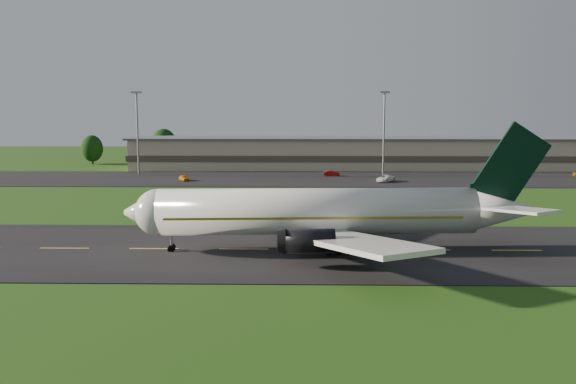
{
  "coord_description": "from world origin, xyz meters",
  "views": [
    {
      "loc": [
        -15.07,
        -76.08,
        17.9
      ],
      "look_at": [
        -16.78,
        8.0,
        6.0
      ],
      "focal_mm": 40.0,
      "sensor_mm": 36.0,
      "label": 1
    }
  ],
  "objects_px": {
    "light_mast_west": "(137,123)",
    "light_mast_centre": "(384,123)",
    "service_vehicle_c": "(385,178)",
    "service_vehicle_a": "(184,178)",
    "airliner": "(324,212)",
    "terminal": "(381,154)",
    "service_vehicle_b": "(332,173)"
  },
  "relations": [
    {
      "from": "light_mast_west",
      "to": "light_mast_centre",
      "type": "bearing_deg",
      "value": 0.0
    },
    {
      "from": "light_mast_west",
      "to": "service_vehicle_b",
      "type": "xyz_separation_m",
      "value": [
        47.33,
        -2.32,
        -12.0
      ]
    },
    {
      "from": "service_vehicle_c",
      "to": "light_mast_west",
      "type": "bearing_deg",
      "value": -157.16
    },
    {
      "from": "service_vehicle_c",
      "to": "service_vehicle_a",
      "type": "bearing_deg",
      "value": -145.62
    },
    {
      "from": "terminal",
      "to": "service_vehicle_c",
      "type": "xyz_separation_m",
      "value": [
        -2.56,
        -29.64,
        -3.14
      ]
    },
    {
      "from": "light_mast_centre",
      "to": "service_vehicle_a",
      "type": "relative_size",
      "value": 5.42
    },
    {
      "from": "light_mast_west",
      "to": "service_vehicle_a",
      "type": "bearing_deg",
      "value": -42.71
    },
    {
      "from": "light_mast_west",
      "to": "service_vehicle_c",
      "type": "height_order",
      "value": "light_mast_west"
    },
    {
      "from": "light_mast_west",
      "to": "light_mast_centre",
      "type": "xyz_separation_m",
      "value": [
        60.0,
        0.0,
        0.0
      ]
    },
    {
      "from": "airliner",
      "to": "service_vehicle_c",
      "type": "relative_size",
      "value": 9.55
    },
    {
      "from": "terminal",
      "to": "service_vehicle_a",
      "type": "distance_m",
      "value": 55.94
    },
    {
      "from": "light_mast_centre",
      "to": "light_mast_west",
      "type": "bearing_deg",
      "value": 180.0
    },
    {
      "from": "light_mast_centre",
      "to": "service_vehicle_a",
      "type": "xyz_separation_m",
      "value": [
        -46.57,
        -12.39,
        -12.0
      ]
    },
    {
      "from": "light_mast_centre",
      "to": "service_vehicle_c",
      "type": "relative_size",
      "value": 3.79
    },
    {
      "from": "light_mast_west",
      "to": "service_vehicle_c",
      "type": "xyz_separation_m",
      "value": [
        58.84,
        -13.46,
        -11.89
      ]
    },
    {
      "from": "service_vehicle_a",
      "to": "light_mast_centre",
      "type": "bearing_deg",
      "value": -14.99
    },
    {
      "from": "light_mast_centre",
      "to": "service_vehicle_a",
      "type": "bearing_deg",
      "value": -165.1
    },
    {
      "from": "service_vehicle_a",
      "to": "service_vehicle_c",
      "type": "distance_m",
      "value": 45.43
    },
    {
      "from": "airliner",
      "to": "terminal",
      "type": "height_order",
      "value": "airliner"
    },
    {
      "from": "light_mast_centre",
      "to": "service_vehicle_a",
      "type": "height_order",
      "value": "light_mast_centre"
    },
    {
      "from": "terminal",
      "to": "light_mast_west",
      "type": "bearing_deg",
      "value": -165.24
    },
    {
      "from": "service_vehicle_a",
      "to": "terminal",
      "type": "bearing_deg",
      "value": 0.89
    },
    {
      "from": "terminal",
      "to": "service_vehicle_b",
      "type": "xyz_separation_m",
      "value": [
        -14.07,
        -18.5,
        -3.25
      ]
    },
    {
      "from": "terminal",
      "to": "service_vehicle_c",
      "type": "relative_size",
      "value": 27.0
    },
    {
      "from": "terminal",
      "to": "light_mast_west",
      "type": "xyz_separation_m",
      "value": [
        -61.4,
        -16.18,
        8.75
      ]
    },
    {
      "from": "terminal",
      "to": "service_vehicle_b",
      "type": "height_order",
      "value": "terminal"
    },
    {
      "from": "service_vehicle_c",
      "to": "terminal",
      "type": "bearing_deg",
      "value": 120.78
    },
    {
      "from": "airliner",
      "to": "service_vehicle_c",
      "type": "height_order",
      "value": "airliner"
    },
    {
      "from": "service_vehicle_a",
      "to": "service_vehicle_c",
      "type": "xyz_separation_m",
      "value": [
        45.42,
        -1.06,
        0.11
      ]
    },
    {
      "from": "terminal",
      "to": "light_mast_centre",
      "type": "distance_m",
      "value": 18.45
    },
    {
      "from": "service_vehicle_b",
      "to": "terminal",
      "type": "bearing_deg",
      "value": -36.14
    },
    {
      "from": "service_vehicle_a",
      "to": "service_vehicle_b",
      "type": "bearing_deg",
      "value": -13.35
    }
  ]
}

